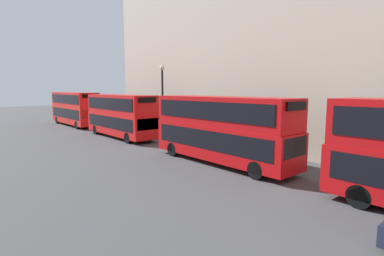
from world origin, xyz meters
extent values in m
cylinder|color=black|center=(0.48, 9.22, 0.50)|extent=(0.30, 1.00, 1.00)
cylinder|color=black|center=(2.73, 9.22, 0.50)|extent=(0.30, 1.00, 1.00)
cube|color=#B20C0F|center=(1.60, 18.11, 1.42)|extent=(2.55, 10.64, 2.14)
cube|color=#B20C0F|center=(1.60, 18.11, 3.41)|extent=(2.50, 10.42, 1.85)
cube|color=black|center=(1.60, 18.11, 1.67)|extent=(2.59, 9.79, 1.20)
cube|color=black|center=(1.60, 18.11, 3.51)|extent=(2.59, 9.79, 1.11)
cube|color=black|center=(1.60, 12.82, 1.85)|extent=(2.17, 0.06, 1.07)
cube|color=black|center=(1.60, 12.82, 3.97)|extent=(1.78, 0.06, 0.44)
cylinder|color=black|center=(0.48, 14.39, 0.50)|extent=(0.30, 1.00, 1.00)
cylinder|color=black|center=(2.73, 14.39, 0.50)|extent=(0.30, 1.00, 1.00)
cylinder|color=black|center=(0.48, 21.83, 0.50)|extent=(0.30, 1.00, 1.00)
cylinder|color=black|center=(2.73, 21.83, 0.50)|extent=(0.30, 1.00, 1.00)
cube|color=red|center=(1.60, 32.04, 1.37)|extent=(2.55, 10.27, 2.04)
cube|color=red|center=(1.60, 32.04, 3.32)|extent=(2.50, 10.06, 1.86)
cube|color=black|center=(1.60, 32.04, 1.62)|extent=(2.59, 9.45, 1.14)
cube|color=black|center=(1.60, 32.04, 3.41)|extent=(2.59, 9.45, 1.12)
cube|color=black|center=(1.60, 26.94, 1.78)|extent=(2.17, 0.06, 1.02)
cube|color=black|center=(1.60, 26.94, 3.88)|extent=(1.78, 0.06, 0.45)
cylinder|color=black|center=(0.48, 28.51, 0.50)|extent=(0.30, 1.00, 1.00)
cylinder|color=black|center=(2.73, 28.51, 0.50)|extent=(0.30, 1.00, 1.00)
cylinder|color=black|center=(0.48, 35.58, 0.50)|extent=(0.30, 1.00, 1.00)
cylinder|color=black|center=(2.73, 35.58, 0.50)|extent=(0.30, 1.00, 1.00)
cube|color=red|center=(1.60, 45.05, 1.44)|extent=(2.55, 10.96, 2.18)
cube|color=red|center=(1.60, 45.05, 3.45)|extent=(2.50, 10.74, 1.85)
cube|color=black|center=(1.60, 45.05, 1.70)|extent=(2.59, 10.08, 1.22)
cube|color=black|center=(1.60, 45.05, 3.55)|extent=(2.59, 10.08, 1.11)
cube|color=black|center=(1.60, 39.60, 1.88)|extent=(2.17, 0.06, 1.09)
cube|color=black|center=(1.60, 39.60, 4.01)|extent=(1.78, 0.06, 0.44)
cylinder|color=black|center=(0.48, 41.17, 0.50)|extent=(0.30, 1.00, 1.00)
cylinder|color=black|center=(2.73, 41.17, 0.50)|extent=(0.30, 1.00, 1.00)
cylinder|color=black|center=(0.48, 48.93, 0.50)|extent=(0.30, 1.00, 1.00)
cylinder|color=black|center=(2.73, 48.93, 0.50)|extent=(0.30, 1.00, 1.00)
cylinder|color=black|center=(3.55, 27.48, 3.26)|extent=(0.18, 0.18, 6.52)
sphere|color=beige|center=(3.55, 27.48, 6.74)|extent=(0.44, 0.44, 0.44)
cylinder|color=maroon|center=(4.30, 18.68, 0.78)|extent=(0.36, 0.36, 1.55)
sphere|color=tan|center=(4.30, 18.68, 1.66)|extent=(0.22, 0.22, 0.22)
camera|label=1|loc=(-12.28, 4.75, 4.83)|focal=28.00mm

